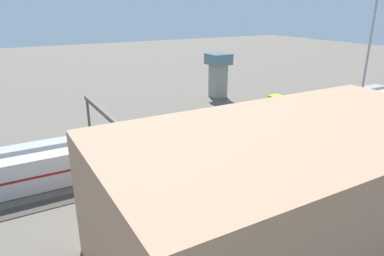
# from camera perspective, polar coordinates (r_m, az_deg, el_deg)

# --- Properties ---
(ground_plane) EXTENTS (400.00, 400.00, 0.00)m
(ground_plane) POSITION_cam_1_polar(r_m,az_deg,el_deg) (67.43, -0.49, -2.49)
(ground_plane) COLOR #60594F
(track_bed_0) EXTENTS (140.00, 2.80, 0.12)m
(track_bed_0) POSITION_cam_1_polar(r_m,az_deg,el_deg) (75.75, -4.18, -0.00)
(track_bed_0) COLOR #3D3833
(track_bed_0) RESTS_ON ground_plane
(track_bed_1) EXTENTS (140.00, 2.80, 0.12)m
(track_bed_1) POSITION_cam_1_polar(r_m,az_deg,el_deg) (71.53, -2.44, -1.15)
(track_bed_1) COLOR #3D3833
(track_bed_1) RESTS_ON ground_plane
(track_bed_2) EXTENTS (140.00, 2.80, 0.12)m
(track_bed_2) POSITION_cam_1_polar(r_m,az_deg,el_deg) (67.41, -0.49, -2.44)
(track_bed_2) COLOR #3D3833
(track_bed_2) RESTS_ON ground_plane
(track_bed_3) EXTENTS (140.00, 2.80, 0.12)m
(track_bed_3) POSITION_cam_1_polar(r_m,az_deg,el_deg) (63.42, 1.72, -3.90)
(track_bed_3) COLOR #4C443D
(track_bed_3) RESTS_ON ground_plane
(track_bed_4) EXTENTS (140.00, 2.80, 0.12)m
(track_bed_4) POSITION_cam_1_polar(r_m,az_deg,el_deg) (59.58, 4.23, -5.53)
(track_bed_4) COLOR #3D3833
(track_bed_4) RESTS_ON ground_plane
(train_on_track_2) EXTENTS (119.80, 3.00, 5.00)m
(train_on_track_2) POSITION_cam_1_polar(r_m,az_deg,el_deg) (66.12, -1.13, -0.51)
(train_on_track_2) COLOR #A8AAB2
(train_on_track_2) RESTS_ON ground_plane
(train_on_track_3) EXTENTS (119.80, 3.06, 5.00)m
(train_on_track_3) POSITION_cam_1_polar(r_m,az_deg,el_deg) (61.54, 0.22, -2.06)
(train_on_track_3) COLOR silver
(train_on_track_3) RESTS_ON ground_plane
(train_on_track_4) EXTENTS (10.00, 3.00, 5.00)m
(train_on_track_4) POSITION_cam_1_polar(r_m,az_deg,el_deg) (88.35, 27.71, 2.04)
(train_on_track_4) COLOR gold
(train_on_track_4) RESTS_ON ground_plane
(train_on_track_1) EXTENTS (10.00, 3.00, 5.00)m
(train_on_track_1) POSITION_cam_1_polar(r_m,az_deg,el_deg) (87.45, 14.82, 3.49)
(train_on_track_1) COLOR gold
(train_on_track_1) RESTS_ON ground_plane
(light_mast_1) EXTENTS (2.80, 0.70, 28.75)m
(light_mast_1) POSITION_cam_1_polar(r_m,az_deg,el_deg) (75.80, 27.10, 12.06)
(light_mast_1) COLOR #9EA0A5
(light_mast_1) RESTS_ON ground_plane
(signal_gantry) EXTENTS (0.70, 25.00, 8.80)m
(signal_gantry) POSITION_cam_1_polar(r_m,az_deg,el_deg) (59.28, -14.04, 1.43)
(signal_gantry) COLOR #4C4742
(signal_gantry) RESTS_ON ground_plane
(maintenance_shed) EXTENTS (41.47, 20.77, 13.87)m
(maintenance_shed) POSITION_cam_1_polar(r_m,az_deg,el_deg) (38.78, 16.86, -9.43)
(maintenance_shed) COLOR tan
(maintenance_shed) RESTS_ON ground_plane
(control_tower) EXTENTS (6.00, 6.00, 12.48)m
(control_tower) POSITION_cam_1_polar(r_m,az_deg,el_deg) (101.09, 4.32, 9.17)
(control_tower) COLOR gray
(control_tower) RESTS_ON ground_plane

